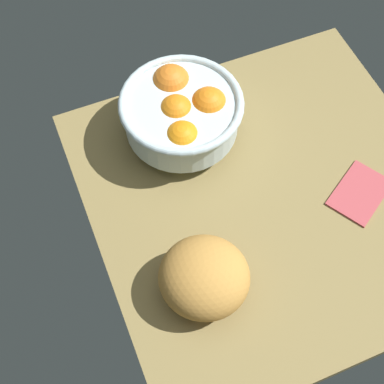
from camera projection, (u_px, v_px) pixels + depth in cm
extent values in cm
cube|color=olive|center=(268.00, 199.00, 104.61)|extent=(65.47, 66.08, 3.00)
cylinder|color=silver|center=(182.00, 130.00, 108.76)|extent=(8.92, 8.92, 2.91)
cylinder|color=silver|center=(181.00, 115.00, 104.44)|extent=(21.69, 21.69, 7.00)
torus|color=silver|center=(181.00, 103.00, 101.38)|extent=(23.29, 23.29, 1.60)
sphere|color=orange|center=(209.00, 106.00, 103.40)|extent=(7.33, 7.33, 7.33)
sphere|color=orange|center=(176.00, 113.00, 102.75)|extent=(6.89, 6.89, 6.89)
sphere|color=orange|center=(171.00, 84.00, 105.87)|extent=(7.79, 7.79, 7.79)
sphere|color=orange|center=(182.00, 139.00, 99.85)|extent=(6.80, 6.80, 6.80)
ellipsoid|color=#C2883D|center=(204.00, 277.00, 90.01)|extent=(20.40, 20.25, 10.11)
cube|color=#B9484E|center=(360.00, 192.00, 103.08)|extent=(14.34, 13.11, 0.85)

